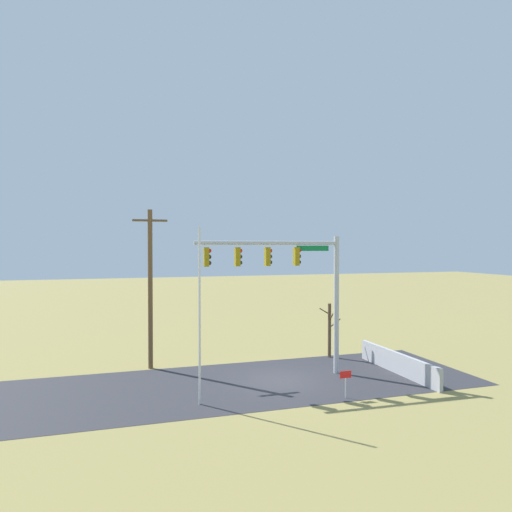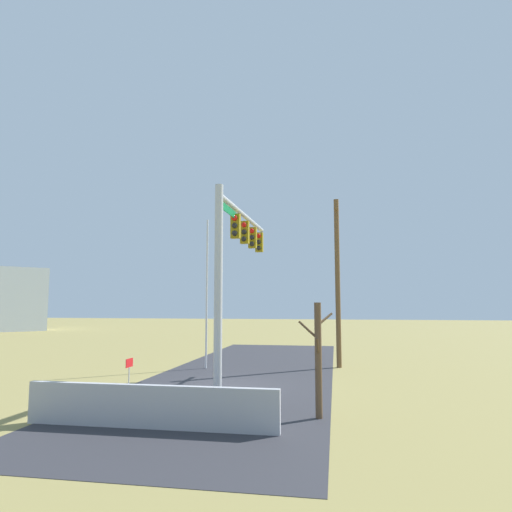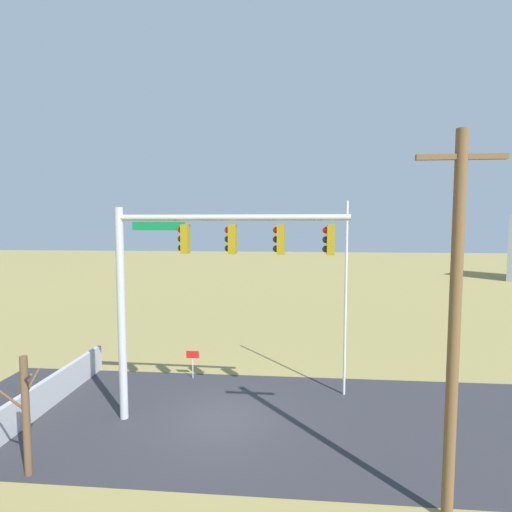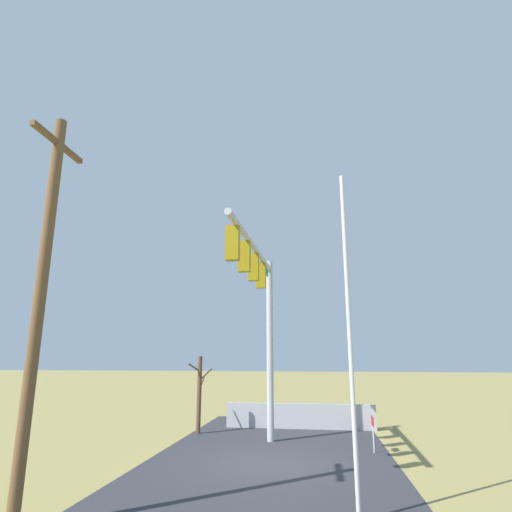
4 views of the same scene
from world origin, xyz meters
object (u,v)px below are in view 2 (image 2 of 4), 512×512
(signal_mast, at_px, (236,251))
(bare_tree, at_px, (318,358))
(utility_pole, at_px, (338,279))
(open_sign, at_px, (129,367))
(flagpole, at_px, (207,293))
(distant_building, at_px, (11,299))

(signal_mast, xyz_separation_m, bare_tree, (3.70, 3.26, -3.62))
(utility_pole, bearing_deg, open_sign, -44.57)
(signal_mast, bearing_deg, open_sign, -76.37)
(flagpole, bearing_deg, signal_mast, 26.89)
(flagpole, relative_size, open_sign, 6.27)
(flagpole, relative_size, distant_building, 1.00)
(signal_mast, bearing_deg, distant_building, -132.44)
(utility_pole, relative_size, distant_building, 1.15)
(utility_pole, bearing_deg, distant_building, -122.96)
(signal_mast, distance_m, flagpole, 6.29)
(signal_mast, xyz_separation_m, flagpole, (-5.45, -2.76, -1.51))
(utility_pole, relative_size, open_sign, 7.24)
(bare_tree, xyz_separation_m, open_sign, (-2.76, -7.14, -0.81))
(flagpole, height_order, utility_pole, utility_pole)
(bare_tree, bearing_deg, signal_mast, -138.60)
(flagpole, distance_m, distant_building, 42.82)
(distant_building, bearing_deg, flagpole, -177.60)
(flagpole, xyz_separation_m, distant_building, (-27.27, -33.02, 0.02))
(open_sign, distance_m, distant_building, 46.47)
(signal_mast, relative_size, distant_building, 1.01)
(utility_pole, distance_m, open_sign, 11.71)
(distant_building, bearing_deg, signal_mast, 179.51)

